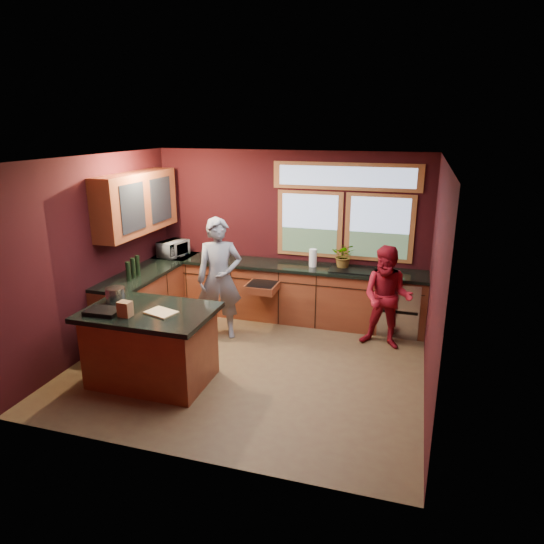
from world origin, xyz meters
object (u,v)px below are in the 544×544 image
at_px(person_grey, 220,279).
at_px(stock_pot, 115,294).
at_px(island, 151,345).
at_px(person_red, 387,298).
at_px(cutting_board, 161,312).

relative_size(person_grey, stock_pot, 7.57).
bearing_deg(person_grey, island, -124.13).
height_order(island, stock_pot, stock_pot).
xyz_separation_m(person_grey, person_red, (2.40, 0.34, -0.16)).
distance_m(person_grey, cutting_board, 1.54).
xyz_separation_m(island, person_red, (2.70, 1.83, 0.27)).
bearing_deg(cutting_board, person_red, 37.00).
height_order(person_red, cutting_board, person_red).
height_order(cutting_board, stock_pot, stock_pot).
xyz_separation_m(person_grey, cutting_board, (-0.10, -1.54, 0.05)).
relative_size(person_red, stock_pot, 6.20).
distance_m(island, cutting_board, 0.52).
distance_m(island, person_red, 3.27).
relative_size(person_grey, cutting_board, 5.19).
height_order(person_grey, stock_pot, person_grey).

